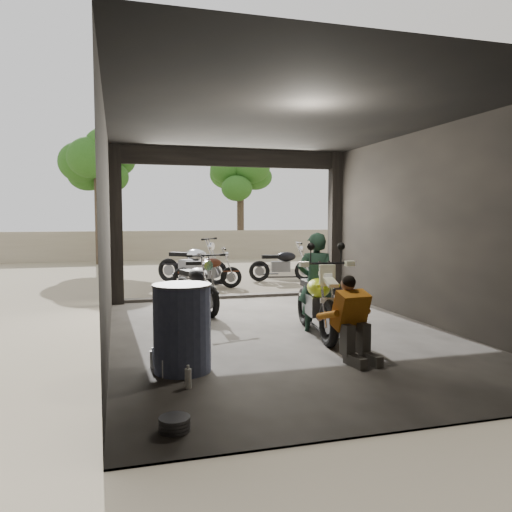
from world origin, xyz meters
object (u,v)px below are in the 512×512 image
main_bike (316,297)px  sign_post (374,221)px  outside_bike_b (207,268)px  outside_bike_a (192,261)px  outside_bike_c (282,262)px  stool (323,292)px  oil_drum (182,329)px  left_bike (196,282)px  rider (316,283)px  helmet (320,281)px  mechanic (355,322)px

main_bike → sign_post: 4.01m
main_bike → outside_bike_b: main_bike is taller
main_bike → outside_bike_a: size_ratio=0.97×
outside_bike_c → sign_post: 3.58m
stool → oil_drum: oil_drum is taller
outside_bike_a → outside_bike_b: 1.05m
left_bike → main_bike: bearing=-73.0°
main_bike → rider: (0.09, 0.23, 0.18)m
main_bike → outside_bike_c: bearing=83.3°
helmet → oil_drum: bearing=-118.7°
mechanic → stool: size_ratio=2.14×
outside_bike_a → stool: 5.07m
left_bike → stool: left_bike is taller
outside_bike_c → rider: 6.09m
outside_bike_a → stool: size_ratio=3.81×
left_bike → rider: size_ratio=1.07×
stool → sign_post: 2.53m
helmet → stool: bearing=-3.2°
main_bike → helmet: main_bike is taller
sign_post → oil_drum: bearing=-123.9°
mechanic → oil_drum: bearing=167.6°
outside_bike_a → rider: (1.01, -6.13, 0.16)m
rider → helmet: (0.65, 1.38, -0.17)m
main_bike → outside_bike_a: outside_bike_a is taller
stool → outside_bike_a: bearing=109.9°
outside_bike_b → rider: size_ratio=0.97×
outside_bike_a → mechanic: outside_bike_a is taller
outside_bike_a → outside_bike_c: outside_bike_a is taller
helmet → left_bike: bearing=177.7°
outside_bike_a → stool: bearing=-122.3°
outside_bike_c → oil_drum: 8.24m
main_bike → mechanic: bearing=-85.7°
left_bike → sign_post: bearing=-6.5°
outside_bike_a → mechanic: 7.82m
sign_post → rider: bearing=-117.9°
helmet → sign_post: 2.47m
rider → oil_drum: bearing=52.2°
outside_bike_b → rider: bearing=-162.6°
outside_bike_a → oil_drum: size_ratio=1.79×
helmet → sign_post: sign_post is taller
oil_drum → left_bike: bearing=78.8°
outside_bike_b → outside_bike_c: (2.23, 0.80, 0.04)m
rider → oil_drum: 2.68m
left_bike → stool: 2.36m
left_bike → oil_drum: size_ratio=1.63×
oil_drum → mechanic: bearing=-5.3°
outside_bike_a → helmet: size_ratio=6.83×
left_bike → rider: 2.63m
oil_drum → helmet: bearing=44.6°
outside_bike_c → stool: (-0.75, -4.55, -0.14)m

